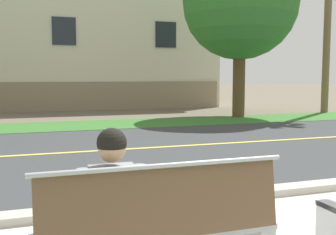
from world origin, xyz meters
TOP-DOWN VIEW (x-y plane):
  - ground_plane at (0.00, 8.00)m, footprint 140.00×140.00m
  - curb_edge at (0.00, 2.35)m, footprint 44.00×0.30m
  - street_asphalt at (0.00, 6.50)m, footprint 52.00×8.00m
  - road_centre_line at (0.00, 6.50)m, footprint 48.00×0.14m
  - far_verge_grass at (0.00, 11.46)m, footprint 48.00×2.80m
  - bench_left at (-1.31, 0.50)m, footprint 1.90×0.48m
  - seated_person_grey at (-1.65, 0.68)m, footprint 0.52×0.68m
  - garden_wall at (0.92, 17.68)m, footprint 13.00×0.36m
  - house_across_street at (2.03, 20.87)m, footprint 12.14×6.91m

SIDE VIEW (x-z plane):
  - ground_plane at x=0.00m, z-range 0.00..0.00m
  - street_asphalt at x=0.00m, z-range 0.00..0.01m
  - far_verge_grass at x=0.00m, z-range 0.00..0.02m
  - road_centre_line at x=0.00m, z-range 0.01..0.01m
  - curb_edge at x=0.00m, z-range 0.00..0.11m
  - bench_left at x=-1.31m, z-range -0.04..0.96m
  - seated_person_grey at x=-1.65m, z-range 0.05..1.30m
  - garden_wall at x=0.92m, z-range 0.00..1.40m
  - house_across_street at x=2.03m, z-range 0.05..7.52m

